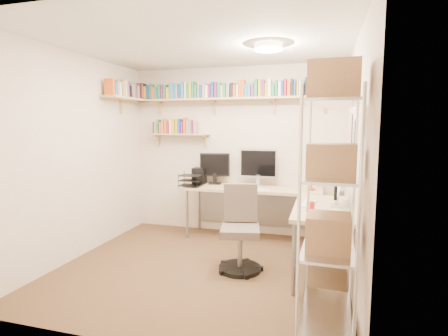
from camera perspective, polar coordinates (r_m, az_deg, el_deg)
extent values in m
plane|color=#4C3620|center=(4.18, -3.62, -15.95)|extent=(3.20, 3.20, 0.00)
cube|color=beige|center=(5.31, 1.67, 2.80)|extent=(3.20, 0.04, 2.50)
cube|color=beige|center=(4.66, -22.63, 1.75)|extent=(0.04, 3.00, 2.50)
cube|color=beige|center=(3.67, 20.51, 0.64)|extent=(0.04, 3.00, 2.50)
cube|color=beige|center=(2.53, -15.23, -1.72)|extent=(3.20, 0.04, 2.50)
cube|color=silver|center=(3.96, -3.90, 19.66)|extent=(3.20, 3.00, 0.04)
cube|color=silver|center=(4.20, 19.94, 5.48)|extent=(0.01, 0.30, 0.42)
cube|color=white|center=(3.80, 20.33, 4.63)|extent=(0.01, 0.28, 0.38)
cylinder|color=#FFEAC6|center=(3.98, 7.24, 18.99)|extent=(0.30, 0.30, 0.06)
cube|color=tan|center=(5.19, 1.36, 11.21)|extent=(3.05, 0.25, 0.03)
cube|color=tan|center=(5.38, -15.53, 10.82)|extent=(0.25, 1.00, 0.03)
cube|color=tan|center=(5.48, -7.27, 5.48)|extent=(0.95, 0.20, 0.02)
cube|color=tan|center=(5.67, -10.48, 10.02)|extent=(0.03, 0.20, 0.20)
cube|color=tan|center=(5.33, -1.64, 10.34)|extent=(0.03, 0.20, 0.20)
cube|color=tan|center=(5.14, 8.15, 10.42)|extent=(0.03, 0.20, 0.20)
cube|color=tan|center=(5.09, 16.11, 10.26)|extent=(0.03, 0.20, 0.20)
cube|color=#A61638|center=(5.75, -13.27, 11.87)|extent=(0.02, 0.14, 0.22)
cube|color=black|center=(5.73, -12.95, 12.02)|extent=(0.04, 0.12, 0.25)
cube|color=gold|center=(5.71, -12.54, 11.77)|extent=(0.04, 0.12, 0.19)
cube|color=#1D429A|center=(5.69, -12.09, 11.95)|extent=(0.04, 0.12, 0.22)
cube|color=#297D49|center=(5.67, -11.68, 12.07)|extent=(0.03, 0.13, 0.24)
cube|color=#DD5D1A|center=(5.64, -11.25, 11.83)|extent=(0.04, 0.14, 0.19)
cube|color=teal|center=(5.62, -10.83, 11.82)|extent=(0.03, 0.13, 0.18)
cube|color=#297D49|center=(5.60, -10.34, 12.07)|extent=(0.04, 0.13, 0.22)
cube|color=#7F216B|center=(5.58, -9.86, 12.11)|extent=(0.03, 0.14, 0.22)
cube|color=#297D49|center=(5.56, -9.46, 12.10)|extent=(0.04, 0.11, 0.22)
cube|color=gold|center=(5.54, -8.93, 11.92)|extent=(0.04, 0.14, 0.18)
cube|color=teal|center=(5.52, -8.51, 12.28)|extent=(0.03, 0.15, 0.24)
cube|color=teal|center=(5.51, -8.14, 12.24)|extent=(0.04, 0.15, 0.23)
cube|color=teal|center=(5.49, -7.79, 12.26)|extent=(0.03, 0.12, 0.23)
cube|color=gray|center=(5.48, -7.49, 12.22)|extent=(0.02, 0.13, 0.22)
cube|color=#1D429A|center=(5.46, -7.06, 12.27)|extent=(0.04, 0.13, 0.22)
cube|color=teal|center=(5.45, -6.58, 12.42)|extent=(0.04, 0.15, 0.25)
cube|color=white|center=(5.43, -6.11, 12.42)|extent=(0.02, 0.14, 0.24)
cube|color=#297D49|center=(5.41, -5.77, 12.17)|extent=(0.03, 0.13, 0.19)
cube|color=gold|center=(5.40, -5.36, 12.46)|extent=(0.04, 0.12, 0.24)
cube|color=#297D49|center=(5.38, -4.87, 12.52)|extent=(0.03, 0.15, 0.25)
cube|color=#297D49|center=(5.37, -4.45, 12.24)|extent=(0.03, 0.15, 0.19)
cube|color=gray|center=(5.35, -4.03, 12.29)|extent=(0.03, 0.11, 0.20)
cube|color=#1D429A|center=(5.34, -3.64, 12.28)|extent=(0.03, 0.13, 0.19)
cube|color=gray|center=(5.33, -3.19, 12.44)|extent=(0.04, 0.13, 0.22)
cube|color=white|center=(5.31, -2.71, 12.29)|extent=(0.04, 0.13, 0.19)
cube|color=#A61638|center=(5.30, -2.31, 12.41)|extent=(0.03, 0.12, 0.21)
cube|color=#1D429A|center=(5.29, -1.80, 12.56)|extent=(0.04, 0.12, 0.23)
cube|color=#7F216B|center=(5.27, -1.24, 12.58)|extent=(0.04, 0.11, 0.23)
cube|color=#297D49|center=(5.26, -0.68, 12.53)|extent=(0.04, 0.13, 0.22)
cube|color=white|center=(5.24, -0.22, 12.34)|extent=(0.02, 0.14, 0.18)
cube|color=#297D49|center=(5.23, 0.22, 12.51)|extent=(0.04, 0.15, 0.21)
cube|color=gray|center=(5.22, 0.76, 12.42)|extent=(0.04, 0.14, 0.19)
cube|color=black|center=(5.21, 1.35, 12.52)|extent=(0.04, 0.13, 0.21)
cube|color=#DD5D1A|center=(5.19, 1.83, 12.38)|extent=(0.03, 0.13, 0.18)
cube|color=white|center=(5.18, 2.30, 12.38)|extent=(0.03, 0.13, 0.18)
cube|color=#DD5D1A|center=(5.18, 2.76, 12.75)|extent=(0.03, 0.14, 0.24)
cube|color=#DD5D1A|center=(5.17, 3.20, 12.77)|extent=(0.04, 0.12, 0.25)
cube|color=teal|center=(5.16, 3.70, 12.43)|extent=(0.04, 0.11, 0.18)
cube|color=teal|center=(5.15, 4.20, 12.38)|extent=(0.04, 0.13, 0.17)
cube|color=#7F216B|center=(5.14, 4.76, 12.39)|extent=(0.04, 0.13, 0.17)
cube|color=#297D49|center=(5.13, 5.32, 12.81)|extent=(0.04, 0.15, 0.25)
cube|color=gold|center=(5.12, 5.92, 12.77)|extent=(0.04, 0.14, 0.24)
cube|color=#7F216B|center=(5.11, 6.43, 12.75)|extent=(0.04, 0.14, 0.24)
cube|color=gold|center=(5.10, 6.96, 12.46)|extent=(0.03, 0.14, 0.19)
cube|color=white|center=(5.10, 7.50, 12.81)|extent=(0.04, 0.14, 0.25)
cube|color=#297D49|center=(5.09, 8.06, 12.39)|extent=(0.04, 0.12, 0.17)
cube|color=#297D49|center=(5.08, 8.57, 12.69)|extent=(0.02, 0.15, 0.23)
cube|color=white|center=(5.08, 9.09, 12.55)|extent=(0.04, 0.12, 0.20)
cube|color=#1D429A|center=(5.07, 9.52, 12.64)|extent=(0.02, 0.12, 0.22)
cube|color=#A61638|center=(5.07, 9.98, 12.76)|extent=(0.04, 0.12, 0.24)
cube|color=#DD5D1A|center=(5.06, 10.56, 12.51)|extent=(0.04, 0.11, 0.20)
cube|color=black|center=(5.06, 11.06, 12.72)|extent=(0.03, 0.12, 0.24)
cube|color=#1D429A|center=(5.06, 11.50, 12.66)|extent=(0.03, 0.12, 0.23)
cube|color=gold|center=(5.05, 11.96, 12.52)|extent=(0.02, 0.13, 0.20)
cube|color=white|center=(5.05, 12.34, 12.50)|extent=(0.03, 0.11, 0.20)
cube|color=teal|center=(5.05, 12.79, 12.61)|extent=(0.03, 0.13, 0.22)
cube|color=black|center=(5.05, 13.39, 12.76)|extent=(0.04, 0.11, 0.25)
cube|color=#1D429A|center=(5.04, 13.95, 12.43)|extent=(0.04, 0.12, 0.19)
cube|color=#A61638|center=(5.05, 14.46, 12.67)|extent=(0.02, 0.13, 0.24)
cube|color=#7F216B|center=(5.04, 14.91, 12.37)|extent=(0.04, 0.14, 0.19)
cube|color=#1D429A|center=(5.04, 15.40, 12.37)|extent=(0.04, 0.14, 0.19)
cube|color=gray|center=(5.04, 15.88, 12.41)|extent=(0.04, 0.14, 0.20)
cube|color=gray|center=(5.04, 16.34, 12.43)|extent=(0.02, 0.11, 0.20)
cube|color=white|center=(5.04, 16.82, 12.27)|extent=(0.04, 0.13, 0.18)
cube|color=black|center=(5.04, 17.37, 12.28)|extent=(0.04, 0.15, 0.19)
cube|color=#297D49|center=(5.04, 17.90, 12.44)|extent=(0.03, 0.12, 0.22)
cube|color=#DD5D1A|center=(5.02, -18.20, 12.48)|extent=(0.14, 0.03, 0.22)
cube|color=#7F216B|center=(5.05, -17.97, 12.34)|extent=(0.11, 0.02, 0.20)
cube|color=teal|center=(5.08, -17.70, 12.16)|extent=(0.12, 0.04, 0.17)
cube|color=gray|center=(5.12, -17.42, 12.31)|extent=(0.13, 0.04, 0.21)
cube|color=white|center=(5.16, -17.11, 12.17)|extent=(0.13, 0.04, 0.19)
cube|color=gray|center=(5.21, -16.77, 12.27)|extent=(0.15, 0.04, 0.21)
cube|color=gold|center=(5.26, -16.47, 12.38)|extent=(0.13, 0.04, 0.24)
cube|color=white|center=(5.29, -16.25, 12.29)|extent=(0.13, 0.03, 0.23)
cube|color=gray|center=(5.32, -16.04, 12.29)|extent=(0.13, 0.03, 0.23)
cube|color=#7F216B|center=(5.36, -15.77, 12.23)|extent=(0.11, 0.04, 0.23)
cube|color=black|center=(5.39, -15.51, 11.88)|extent=(0.15, 0.03, 0.17)
cube|color=gray|center=(5.43, -15.29, 12.13)|extent=(0.13, 0.02, 0.22)
cube|color=gray|center=(5.46, -15.08, 12.02)|extent=(0.14, 0.03, 0.21)
cube|color=#297D49|center=(5.50, -14.85, 12.06)|extent=(0.13, 0.03, 0.22)
cube|color=#7F216B|center=(5.53, -14.63, 12.01)|extent=(0.11, 0.03, 0.22)
cube|color=gray|center=(5.57, -14.40, 11.85)|extent=(0.15, 0.04, 0.19)
cube|color=#A61638|center=(5.61, -14.15, 12.03)|extent=(0.11, 0.04, 0.23)
cube|color=black|center=(5.65, -13.91, 12.05)|extent=(0.12, 0.04, 0.24)
cube|color=#DD5D1A|center=(5.69, -13.72, 11.97)|extent=(0.12, 0.03, 0.23)
cube|color=#7F216B|center=(5.71, -13.55, 11.84)|extent=(0.15, 0.03, 0.21)
cube|color=white|center=(5.75, -13.34, 11.80)|extent=(0.15, 0.03, 0.21)
cube|color=#7F216B|center=(5.65, -11.20, 6.49)|extent=(0.03, 0.12, 0.18)
cube|color=gray|center=(5.64, -10.86, 6.53)|extent=(0.03, 0.14, 0.19)
cube|color=#297D49|center=(5.62, -10.55, 6.69)|extent=(0.03, 0.12, 0.22)
cube|color=#DD5D1A|center=(5.60, -10.14, 6.49)|extent=(0.04, 0.11, 0.18)
cube|color=gray|center=(5.58, -9.76, 6.77)|extent=(0.03, 0.13, 0.23)
cube|color=#DD5D1A|center=(5.56, -9.31, 6.68)|extent=(0.04, 0.12, 0.21)
cube|color=#A61638|center=(5.55, -8.94, 6.54)|extent=(0.02, 0.14, 0.18)
cube|color=white|center=(5.53, -8.53, 6.69)|extent=(0.04, 0.12, 0.21)
cube|color=gold|center=(5.51, -8.11, 6.73)|extent=(0.04, 0.15, 0.22)
cube|color=gold|center=(5.49, -7.57, 6.84)|extent=(0.04, 0.11, 0.24)
cube|color=#1D429A|center=(5.47, -7.14, 6.79)|extent=(0.03, 0.14, 0.22)
cube|color=#7F216B|center=(5.45, -6.73, 6.56)|extent=(0.03, 0.11, 0.18)
cube|color=#DD5D1A|center=(5.44, -6.29, 6.92)|extent=(0.03, 0.12, 0.25)
cube|color=gray|center=(5.42, -5.82, 6.66)|extent=(0.04, 0.12, 0.20)
cube|color=gray|center=(5.40, -5.43, 6.76)|extent=(0.03, 0.11, 0.21)
cube|color=#7F216B|center=(5.39, -5.07, 6.69)|extent=(0.02, 0.11, 0.20)
cube|color=gray|center=(5.38, -4.66, 6.69)|extent=(0.03, 0.11, 0.20)
cube|color=beige|center=(5.03, 4.75, -3.39)|extent=(1.93, 0.61, 0.04)
cube|color=beige|center=(3.97, 15.83, -6.33)|extent=(0.61, 1.32, 0.04)
cylinder|color=gray|center=(5.12, -6.05, -7.52)|extent=(0.04, 0.04, 0.71)
cylinder|color=gray|center=(5.58, -4.09, -6.31)|extent=(0.04, 0.04, 0.71)
cylinder|color=gray|center=(5.27, 18.51, -7.42)|extent=(0.04, 0.04, 0.71)
cylinder|color=gray|center=(3.50, 11.31, -14.42)|extent=(0.04, 0.04, 0.71)
cylinder|color=gray|center=(3.50, 19.92, -14.68)|extent=(0.04, 0.04, 0.71)
cube|color=gray|center=(5.35, 5.27, -6.34)|extent=(1.83, 0.02, 0.56)
cube|color=silver|center=(5.09, 5.62, 0.78)|extent=(0.56, 0.03, 0.43)
cube|color=black|center=(5.07, 5.57, 0.75)|extent=(0.50, 0.00, 0.37)
cube|color=black|center=(5.25, -1.51, 0.54)|extent=(0.45, 0.03, 0.35)
cube|color=black|center=(3.96, 18.05, -1.49)|extent=(0.03, 0.59, 0.39)
cube|color=white|center=(3.96, 17.75, -1.48)|extent=(0.00, 0.53, 0.33)
cube|color=white|center=(4.83, 4.93, -3.45)|extent=(0.43, 0.13, 0.02)
cube|color=white|center=(4.02, 13.66, -5.71)|extent=(0.13, 0.41, 0.02)
cylinder|color=#9F310D|center=(4.93, 14.09, -3.40)|extent=(0.10, 0.10, 0.02)
cylinder|color=#9F310D|center=(4.91, 14.14, -1.64)|extent=(0.02, 0.02, 0.28)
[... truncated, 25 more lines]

